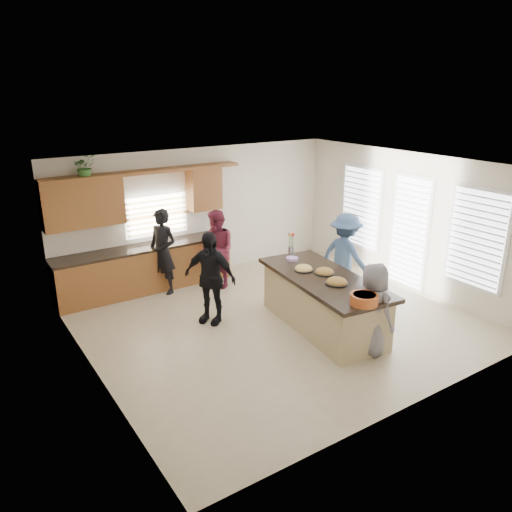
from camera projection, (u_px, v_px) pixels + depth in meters
floor at (278, 321)px, 9.01m from camera, size 6.50×6.50×0.00m
room_shell at (280, 219)px, 8.39m from camera, size 6.52×6.02×2.81m
back_cabinetry at (141, 248)px, 10.11m from camera, size 4.08×0.66×2.46m
right_wall_glazing at (411, 225)px, 10.15m from camera, size 0.06×4.00×2.25m
island at (323, 303)px, 8.66m from camera, size 1.46×2.82×0.95m
platter_front at (337, 282)px, 8.18m from camera, size 0.38×0.38×0.16m
platter_mid at (324, 272)px, 8.63m from camera, size 0.36×0.36×0.15m
platter_back at (304, 269)px, 8.78m from camera, size 0.35×0.35×0.14m
salad_bowl at (364, 299)px, 7.41m from camera, size 0.42×0.42×0.16m
clear_cup at (363, 288)px, 7.91m from camera, size 0.08×0.08×0.10m
plate_stack at (292, 259)px, 9.29m from camera, size 0.22×0.22×0.05m
flower_vase at (291, 243)px, 9.51m from camera, size 0.14×0.14×0.44m
potted_plant at (85, 167)px, 9.14m from camera, size 0.41×0.36×0.45m
woman_left_back at (163, 252)px, 10.01m from camera, size 0.67×0.76×1.74m
woman_left_mid at (217, 250)px, 10.30m from camera, size 0.69×0.85×1.65m
woman_left_front at (210, 278)px, 8.75m from camera, size 0.88×1.05×1.68m
woman_right_back at (345, 256)px, 9.82m from camera, size 0.81×1.20×1.71m
woman_right_front at (373, 309)px, 7.73m from camera, size 0.51×0.75×1.50m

